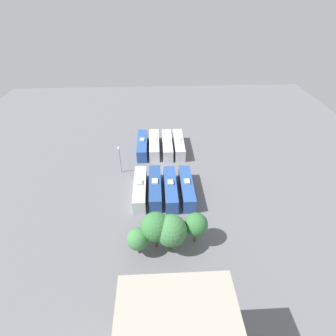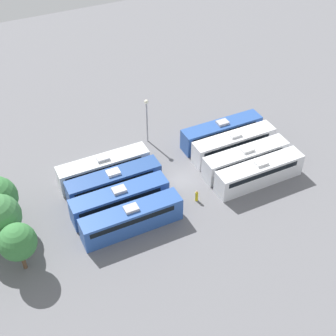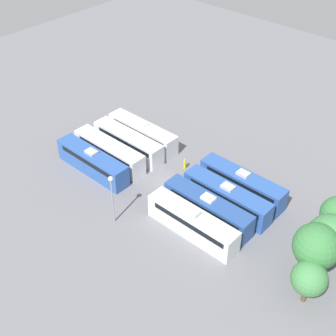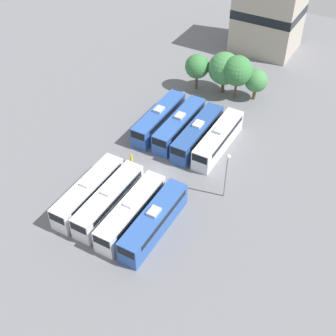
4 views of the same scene
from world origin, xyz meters
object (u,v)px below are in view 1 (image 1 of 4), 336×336
(bus_5, at_px, (170,188))
(light_pole, at_px, (120,155))
(tree_1, at_px, (171,231))
(bus_6, at_px, (155,187))
(tree_2, at_px, (156,227))
(bus_3, at_px, (142,145))
(worker_person, at_px, (179,167))
(bus_4, at_px, (187,187))
(tree_3, at_px, (138,239))
(bus_7, at_px, (140,188))
(bus_0, at_px, (179,144))
(bus_2, at_px, (154,145))
(tree_0, at_px, (196,225))
(bus_1, at_px, (167,145))

(bus_5, height_order, light_pole, light_pole)
(tree_1, bearing_deg, bus_5, -93.04)
(bus_6, bearing_deg, tree_2, 90.22)
(bus_3, height_order, worker_person, bus_3)
(bus_4, distance_m, tree_3, 17.30)
(worker_person, height_order, tree_3, tree_3)
(bus_3, bearing_deg, light_pole, 63.10)
(worker_person, relative_size, tree_1, 0.23)
(bus_7, xyz_separation_m, tree_3, (-0.30, 14.55, 1.66))
(bus_0, bearing_deg, bus_2, -1.91)
(bus_2, xyz_separation_m, worker_person, (-5.87, 8.95, -0.99))
(bus_3, distance_m, light_pole, 10.93)
(bus_2, distance_m, bus_4, 19.15)
(tree_1, bearing_deg, tree_0, -163.77)
(tree_1, distance_m, tree_2, 2.53)
(bus_5, xyz_separation_m, tree_3, (6.07, 14.26, 1.66))
(bus_5, bearing_deg, tree_2, 76.50)
(bus_0, relative_size, light_pole, 1.73)
(bus_0, relative_size, tree_2, 1.63)
(bus_4, height_order, tree_0, tree_0)
(bus_4, relative_size, bus_5, 1.00)
(bus_0, xyz_separation_m, tree_0, (-0.34, 30.23, 2.46))
(worker_person, height_order, tree_0, tree_0)
(bus_2, bearing_deg, bus_7, 80.04)
(bus_2, distance_m, bus_6, 17.55)
(bus_4, xyz_separation_m, tree_0, (-0.12, 12.50, 2.46))
(worker_person, height_order, tree_2, tree_2)
(bus_1, relative_size, bus_3, 1.00)
(bus_3, xyz_separation_m, bus_4, (-9.82, 17.89, 0.00))
(bus_2, relative_size, tree_1, 1.70)
(light_pole, xyz_separation_m, tree_0, (-14.69, 21.03, -0.60))
(bus_6, distance_m, light_pole, 11.76)
(bus_0, relative_size, bus_7, 1.00)
(tree_2, bearing_deg, bus_3, -84.08)
(tree_2, xyz_separation_m, tree_3, (2.91, 1.08, -1.52))
(light_pole, bearing_deg, bus_0, -147.32)
(tree_2, relative_size, tree_3, 1.40)
(tree_1, height_order, tree_3, tree_1)
(bus_4, height_order, bus_5, same)
(bus_0, height_order, tree_3, tree_3)
(bus_6, bearing_deg, bus_0, -110.33)
(light_pole, height_order, tree_2, tree_2)
(bus_0, xyz_separation_m, bus_2, (6.46, -0.22, 0.00))
(tree_1, bearing_deg, worker_person, -98.37)
(bus_1, bearing_deg, bus_2, -4.91)
(bus_7, xyz_separation_m, tree_2, (-3.21, 13.46, 3.18))
(bus_3, distance_m, bus_7, 17.70)
(bus_5, bearing_deg, worker_person, -106.09)
(bus_4, xyz_separation_m, tree_3, (9.50, 14.36, 1.66))
(bus_0, xyz_separation_m, tree_2, (6.37, 31.01, 3.18))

